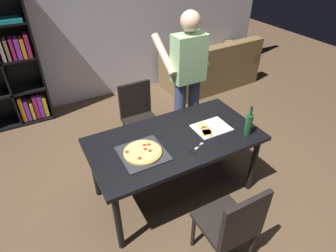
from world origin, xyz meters
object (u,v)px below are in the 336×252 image
Objects in this scene: chair_far_side at (139,114)px; dining_table at (175,144)px; wine_bottle at (249,124)px; person_serving_pizza at (187,76)px; couch at (211,70)px; pepperoni_pizza_on_tray at (143,152)px; chair_near_camera at (233,224)px; kitchen_scissors at (195,150)px.

dining_table is at bearing -90.00° from chair_far_side.
chair_far_side is 1.43m from wine_bottle.
person_serving_pizza is (0.56, 0.71, 0.32)m from dining_table.
couch is at bearing 46.23° from dining_table.
chair_far_side is at bearing 118.67° from wine_bottle.
wine_bottle reaches higher than chair_far_side.
person_serving_pizza is 1.00m from wine_bottle.
chair_near_camera is at bearing -66.19° from pepperoni_pizza_on_tray.
chair_near_camera is at bearing -95.39° from kitchen_scissors.
wine_bottle is (0.66, -0.28, 0.19)m from dining_table.
chair_far_side reaches higher than pepperoni_pizza_on_tray.
pepperoni_pizza_on_tray is at bearing -138.02° from couch.
dining_table is 8.56× the size of kitchen_scissors.
chair_near_camera is 0.99m from wine_bottle.
chair_near_camera is 2.85× the size of wine_bottle.
pepperoni_pizza_on_tray is 0.48m from kitchen_scissors.
wine_bottle is at bearing -118.68° from couch.
kitchen_scissors is (0.06, 0.68, 0.24)m from chair_near_camera.
couch is (1.90, 1.99, -0.37)m from dining_table.
wine_bottle is at bearing -23.16° from dining_table.
person_serving_pizza reaches higher than couch.
couch is 3.11m from pepperoni_pizza_on_tray.
couch reaches higher than pepperoni_pizza_on_tray.
person_serving_pizza reaches higher than pepperoni_pizza_on_tray.
couch is at bearing 29.10° from chair_far_side.
dining_table is at bearing 104.24° from kitchen_scissors.
kitchen_scissors is at bearing 176.96° from wine_bottle.
person_serving_pizza is 5.54× the size of wine_bottle.
dining_table is 0.94m from chair_near_camera.
chair_near_camera is at bearing -135.77° from wine_bottle.
pepperoni_pizza_on_tray is at bearing 113.81° from chair_near_camera.
couch is (1.90, 2.91, -0.21)m from chair_near_camera.
person_serving_pizza is 1.24m from pepperoni_pizza_on_tray.
chair_near_camera is 4.56× the size of kitchen_scissors.
chair_far_side is 4.56× the size of kitchen_scissors.
chair_far_side is at bearing -150.90° from couch.
chair_far_side is 0.51× the size of person_serving_pizza.
dining_table is 4.12× the size of pepperoni_pizza_on_tray.
chair_near_camera is at bearing -90.00° from dining_table.
dining_table is 1.88× the size of chair_near_camera.
person_serving_pizza is 1.11m from kitchen_scissors.
pepperoni_pizza_on_tray reaches higher than kitchen_scissors.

